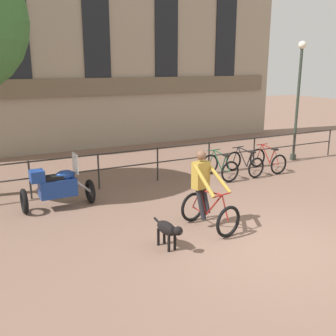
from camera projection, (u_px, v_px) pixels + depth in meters
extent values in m
plane|color=#7A5B4C|center=(274.00, 247.00, 7.71)|extent=(60.00, 60.00, 0.00)
cylinder|color=#2D2B28|center=(30.00, 180.00, 10.35)|extent=(0.05, 0.05, 1.05)
cylinder|color=#2D2B28|center=(99.00, 171.00, 11.19)|extent=(0.05, 0.05, 1.05)
cylinder|color=#2D2B28|center=(158.00, 164.00, 12.03)|extent=(0.05, 0.05, 1.05)
cylinder|color=#2D2B28|center=(209.00, 158.00, 12.87)|extent=(0.05, 0.05, 1.05)
cylinder|color=#2D2B28|center=(254.00, 152.00, 13.71)|extent=(0.05, 0.05, 1.05)
cylinder|color=#2D2B28|center=(294.00, 147.00, 14.55)|extent=(0.05, 0.05, 1.05)
cylinder|color=#2D2B28|center=(329.00, 142.00, 15.39)|extent=(0.05, 0.05, 1.05)
cylinder|color=#2D2B28|center=(157.00, 148.00, 11.90)|extent=(15.00, 0.04, 0.04)
cylinder|color=#2D2B28|center=(158.00, 162.00, 12.02)|extent=(15.00, 0.04, 0.04)
cube|color=gray|center=(93.00, 23.00, 15.83)|extent=(18.00, 0.60, 10.22)
cube|color=brown|center=(99.00, 87.00, 16.16)|extent=(17.10, 0.12, 0.70)
cube|color=black|center=(10.00, 3.00, 14.01)|extent=(1.10, 0.06, 5.72)
cube|color=black|center=(95.00, 8.00, 15.42)|extent=(1.10, 0.06, 5.72)
cube|color=black|center=(166.00, 13.00, 16.83)|extent=(1.10, 0.06, 5.72)
cube|color=black|center=(227.00, 17.00, 18.24)|extent=(1.10, 0.06, 5.72)
torus|color=black|center=(228.00, 222.00, 8.09)|extent=(0.68, 0.19, 0.68)
torus|color=black|center=(193.00, 207.00, 8.93)|extent=(0.68, 0.19, 0.68)
cylinder|color=maroon|center=(214.00, 205.00, 8.35)|extent=(0.12, 0.49, 0.60)
cylinder|color=maroon|center=(203.00, 202.00, 8.61)|extent=(0.08, 0.23, 0.52)
cylinder|color=maroon|center=(211.00, 193.00, 8.37)|extent=(0.16, 0.66, 0.10)
cylinder|color=maroon|center=(199.00, 211.00, 8.77)|extent=(0.11, 0.44, 0.08)
cylinder|color=maroon|center=(196.00, 199.00, 8.78)|extent=(0.07, 0.26, 0.47)
cylinder|color=maroon|center=(225.00, 208.00, 8.10)|extent=(0.07, 0.23, 0.54)
cylinder|color=maroon|center=(222.00, 195.00, 8.11)|extent=(0.48, 0.12, 0.03)
cube|color=black|center=(200.00, 189.00, 8.62)|extent=(0.16, 0.26, 0.05)
cube|color=#AD8933|center=(201.00, 175.00, 8.54)|extent=(0.39, 0.28, 0.60)
sphere|color=brown|center=(201.00, 155.00, 8.42)|extent=(0.22, 0.22, 0.22)
cylinder|color=#AD8933|center=(204.00, 181.00, 8.16)|extent=(0.15, 0.72, 0.60)
cylinder|color=#AD8933|center=(218.00, 177.00, 8.41)|extent=(0.27, 0.71, 0.60)
cylinder|color=black|center=(201.00, 204.00, 8.58)|extent=(0.19, 0.32, 0.69)
cylinder|color=black|center=(206.00, 200.00, 8.65)|extent=(0.13, 0.31, 0.58)
ellipsoid|color=black|center=(166.00, 228.00, 7.60)|extent=(0.30, 0.57, 0.26)
cylinder|color=black|center=(173.00, 231.00, 7.43)|extent=(0.16, 0.16, 0.16)
sphere|color=black|center=(178.00, 231.00, 7.30)|extent=(0.18, 0.18, 0.18)
cone|color=black|center=(181.00, 233.00, 7.24)|extent=(0.11, 0.12, 0.10)
cylinder|color=black|center=(157.00, 220.00, 7.84)|extent=(0.07, 0.18, 0.10)
cylinder|color=black|center=(169.00, 243.00, 7.48)|extent=(0.06, 0.06, 0.35)
cylinder|color=black|center=(175.00, 241.00, 7.57)|extent=(0.06, 0.06, 0.35)
cylinder|color=black|center=(158.00, 237.00, 7.76)|extent=(0.06, 0.06, 0.35)
cylinder|color=black|center=(164.00, 235.00, 7.84)|extent=(0.06, 0.06, 0.35)
torus|color=black|center=(90.00, 191.00, 10.13)|extent=(0.13, 0.62, 0.62)
torus|color=black|center=(24.00, 201.00, 9.38)|extent=(0.13, 0.62, 0.62)
cube|color=navy|center=(58.00, 188.00, 9.70)|extent=(0.90, 0.41, 0.44)
ellipsoid|color=navy|center=(65.00, 175.00, 9.72)|extent=(0.48, 0.33, 0.24)
cube|color=black|center=(52.00, 178.00, 9.58)|extent=(0.56, 0.31, 0.10)
cylinder|color=#B2B2B7|center=(82.00, 186.00, 9.99)|extent=(0.45, 0.07, 0.41)
cube|color=silver|center=(75.00, 163.00, 9.77)|extent=(0.04, 0.44, 0.50)
cube|color=navy|center=(37.00, 176.00, 9.39)|extent=(0.33, 0.36, 0.28)
torus|color=black|center=(210.00, 164.00, 12.79)|extent=(0.66, 0.08, 0.66)
torus|color=black|center=(230.00, 172.00, 11.91)|extent=(0.66, 0.08, 0.66)
cylinder|color=#194C2D|center=(218.00, 160.00, 12.39)|extent=(0.05, 0.47, 0.58)
cylinder|color=#194C2D|center=(224.00, 163.00, 12.13)|extent=(0.04, 0.22, 0.51)
cylinder|color=#194C2D|center=(220.00, 153.00, 12.25)|extent=(0.06, 0.63, 0.10)
cylinder|color=#194C2D|center=(226.00, 171.00, 12.09)|extent=(0.04, 0.42, 0.07)
cylinder|color=#194C2D|center=(228.00, 164.00, 11.95)|extent=(0.03, 0.25, 0.46)
cylinder|color=#194C2D|center=(212.00, 157.00, 12.65)|extent=(0.03, 0.21, 0.52)
cylinder|color=#194C2D|center=(214.00, 150.00, 12.50)|extent=(0.48, 0.05, 0.03)
cube|color=black|center=(226.00, 155.00, 11.99)|extent=(0.13, 0.24, 0.05)
torus|color=black|center=(233.00, 161.00, 13.22)|extent=(0.66, 0.12, 0.66)
torus|color=black|center=(256.00, 168.00, 12.37)|extent=(0.66, 0.12, 0.66)
cylinder|color=black|center=(242.00, 157.00, 12.83)|extent=(0.07, 0.47, 0.58)
cylinder|color=black|center=(249.00, 160.00, 12.58)|extent=(0.05, 0.22, 0.51)
cylinder|color=black|center=(245.00, 150.00, 12.69)|extent=(0.09, 0.63, 0.10)
cylinder|color=black|center=(251.00, 167.00, 12.54)|extent=(0.06, 0.42, 0.07)
cylinder|color=black|center=(254.00, 160.00, 12.40)|extent=(0.04, 0.25, 0.46)
cylinder|color=black|center=(236.00, 154.00, 13.08)|extent=(0.04, 0.21, 0.52)
cylinder|color=black|center=(238.00, 147.00, 12.94)|extent=(0.48, 0.07, 0.03)
cube|color=black|center=(252.00, 152.00, 12.43)|extent=(0.14, 0.25, 0.05)
torus|color=black|center=(257.00, 158.00, 13.68)|extent=(0.66, 0.06, 0.66)
torus|color=black|center=(279.00, 164.00, 12.78)|extent=(0.66, 0.06, 0.66)
cylinder|color=maroon|center=(266.00, 154.00, 13.27)|extent=(0.03, 0.47, 0.58)
cylinder|color=maroon|center=(272.00, 156.00, 13.01)|extent=(0.03, 0.22, 0.51)
cylinder|color=maroon|center=(268.00, 147.00, 13.13)|extent=(0.03, 0.63, 0.10)
cylinder|color=maroon|center=(274.00, 164.00, 12.97)|extent=(0.03, 0.42, 0.07)
cylinder|color=maroon|center=(277.00, 157.00, 12.82)|extent=(0.02, 0.25, 0.46)
cylinder|color=maroon|center=(260.00, 151.00, 13.54)|extent=(0.03, 0.21, 0.52)
cylinder|color=maroon|center=(262.00, 144.00, 13.39)|extent=(0.48, 0.03, 0.03)
cube|color=black|center=(275.00, 149.00, 12.86)|extent=(0.12, 0.24, 0.05)
cylinder|color=#2D382D|center=(293.00, 157.00, 14.83)|extent=(0.22, 0.22, 0.20)
cylinder|color=#2D382D|center=(297.00, 106.00, 14.34)|extent=(0.10, 0.10, 4.03)
sphere|color=silver|center=(302.00, 45.00, 13.80)|extent=(0.28, 0.28, 0.28)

